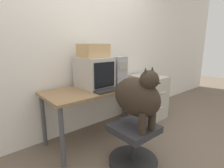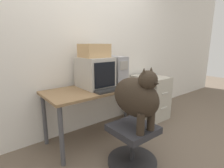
{
  "view_description": "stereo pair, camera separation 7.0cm",
  "coord_description": "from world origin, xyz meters",
  "px_view_note": "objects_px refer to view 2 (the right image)",
  "views": [
    {
      "loc": [
        -1.36,
        -1.5,
        1.27
      ],
      "look_at": [
        -0.08,
        -0.01,
        0.82
      ],
      "focal_mm": 28.0,
      "sensor_mm": 36.0,
      "label": 1
    },
    {
      "loc": [
        -1.3,
        -1.55,
        1.27
      ],
      "look_at": [
        -0.08,
        -0.01,
        0.82
      ],
      "focal_mm": 28.0,
      "sensor_mm": 36.0,
      "label": 2
    }
  ],
  "objects_px": {
    "crt_monitor": "(95,72)",
    "pc_tower": "(113,70)",
    "office_chair": "(133,144)",
    "keyboard": "(109,90)",
    "dog": "(137,96)",
    "filing_cabinet": "(150,97)",
    "cardboard_box": "(94,51)"
  },
  "relations": [
    {
      "from": "pc_tower",
      "to": "dog",
      "type": "xyz_separation_m",
      "value": [
        -0.34,
        -0.8,
        -0.14
      ]
    },
    {
      "from": "crt_monitor",
      "to": "keyboard",
      "type": "height_order",
      "value": "crt_monitor"
    },
    {
      "from": "cardboard_box",
      "to": "office_chair",
      "type": "bearing_deg",
      "value": -91.79
    },
    {
      "from": "pc_tower",
      "to": "crt_monitor",
      "type": "bearing_deg",
      "value": -176.68
    },
    {
      "from": "office_chair",
      "to": "dog",
      "type": "relative_size",
      "value": 0.85
    },
    {
      "from": "pc_tower",
      "to": "cardboard_box",
      "type": "bearing_deg",
      "value": -177.37
    },
    {
      "from": "pc_tower",
      "to": "keyboard",
      "type": "xyz_separation_m",
      "value": [
        -0.29,
        -0.29,
        -0.18
      ]
    },
    {
      "from": "keyboard",
      "to": "dog",
      "type": "distance_m",
      "value": 0.52
    },
    {
      "from": "keyboard",
      "to": "office_chair",
      "type": "bearing_deg",
      "value": -96.91
    },
    {
      "from": "filing_cabinet",
      "to": "cardboard_box",
      "type": "xyz_separation_m",
      "value": [
        -1.11,
        0.04,
        0.82
      ]
    },
    {
      "from": "crt_monitor",
      "to": "office_chair",
      "type": "bearing_deg",
      "value": -91.8
    },
    {
      "from": "office_chair",
      "to": "keyboard",
      "type": "bearing_deg",
      "value": 83.09
    },
    {
      "from": "keyboard",
      "to": "dog",
      "type": "height_order",
      "value": "dog"
    },
    {
      "from": "crt_monitor",
      "to": "keyboard",
      "type": "distance_m",
      "value": 0.33
    },
    {
      "from": "crt_monitor",
      "to": "filing_cabinet",
      "type": "xyz_separation_m",
      "value": [
        1.11,
        -0.04,
        -0.54
      ]
    },
    {
      "from": "office_chair",
      "to": "filing_cabinet",
      "type": "height_order",
      "value": "filing_cabinet"
    },
    {
      "from": "keyboard",
      "to": "cardboard_box",
      "type": "xyz_separation_m",
      "value": [
        -0.03,
        0.27,
        0.47
      ]
    },
    {
      "from": "office_chair",
      "to": "filing_cabinet",
      "type": "bearing_deg",
      "value": 31.95
    },
    {
      "from": "crt_monitor",
      "to": "office_chair",
      "type": "xyz_separation_m",
      "value": [
        -0.02,
        -0.75,
        -0.68
      ]
    },
    {
      "from": "dog",
      "to": "cardboard_box",
      "type": "distance_m",
      "value": 0.89
    },
    {
      "from": "office_chair",
      "to": "crt_monitor",
      "type": "bearing_deg",
      "value": 88.2
    },
    {
      "from": "office_chair",
      "to": "filing_cabinet",
      "type": "xyz_separation_m",
      "value": [
        1.13,
        0.71,
        0.14
      ]
    },
    {
      "from": "dog",
      "to": "crt_monitor",
      "type": "bearing_deg",
      "value": 88.28
    },
    {
      "from": "keyboard",
      "to": "dog",
      "type": "relative_size",
      "value": 0.64
    },
    {
      "from": "crt_monitor",
      "to": "dog",
      "type": "relative_size",
      "value": 0.74
    },
    {
      "from": "keyboard",
      "to": "cardboard_box",
      "type": "relative_size",
      "value": 1.21
    },
    {
      "from": "cardboard_box",
      "to": "dog",
      "type": "bearing_deg",
      "value": -91.71
    },
    {
      "from": "crt_monitor",
      "to": "dog",
      "type": "bearing_deg",
      "value": -91.72
    },
    {
      "from": "crt_monitor",
      "to": "keyboard",
      "type": "xyz_separation_m",
      "value": [
        0.03,
        -0.27,
        -0.18
      ]
    },
    {
      "from": "cardboard_box",
      "to": "filing_cabinet",
      "type": "bearing_deg",
      "value": -2.21
    },
    {
      "from": "crt_monitor",
      "to": "pc_tower",
      "type": "distance_m",
      "value": 0.32
    },
    {
      "from": "crt_monitor",
      "to": "keyboard",
      "type": "bearing_deg",
      "value": -82.63
    }
  ]
}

